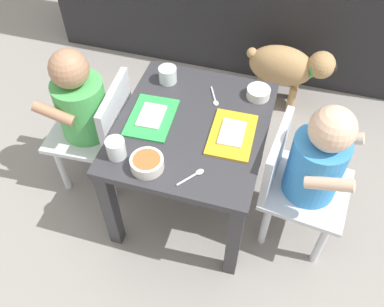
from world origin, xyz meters
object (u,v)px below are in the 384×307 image
Objects in this scene: water_cup_right at (168,76)px; veggie_bowl_near at (147,163)px; seated_child_left at (84,107)px; spoon_by_right_tray at (193,176)px; seated_child_right at (313,164)px; spoon_by_left_tray at (214,98)px; food_tray_left at (152,117)px; dog at (287,67)px; cereal_bowl_right_side at (258,92)px; dining_table at (192,140)px; water_cup_left at (116,149)px; food_tray_right at (232,134)px.

water_cup_right reaches higher than veggie_bowl_near.
seated_child_left is 0.52m from spoon_by_right_tray.
spoon_by_left_tray is at bearing 155.29° from seated_child_right.
food_tray_left is at bearing 136.04° from spoon_by_right_tray.
cereal_bowl_right_side is at bearing -98.91° from dog.
water_cup_right is (-0.15, 0.19, 0.10)m from dining_table.
water_cup_right is 0.20m from spoon_by_left_tray.
food_tray_left is 3.30× the size of water_cup_left.
seated_child_right reaches higher than dining_table.
seated_child_right reaches higher than water_cup_right.
dog is 0.83m from food_tray_left.
seated_child_right is at bearing -3.74° from dining_table.
dog is at bearing 80.00° from food_tray_right.
water_cup_right is 0.64× the size of veggie_bowl_near.
water_cup_left reaches higher than spoon_by_left_tray.
water_cup_right reaches higher than food_tray_right.
seated_child_right reaches higher than spoon_by_left_tray.
dining_table is at bearing 107.22° from spoon_by_right_tray.
dog is 0.68m from water_cup_right.
seated_child_left is 6.57× the size of spoon_by_left_tray.
water_cup_right reaches higher than cereal_bowl_right_side.
veggie_bowl_near is (0.06, -0.20, 0.02)m from food_tray_left.
cereal_bowl_right_side is at bearing 46.52° from water_cup_left.
seated_child_right is 0.62m from water_cup_left.
seated_child_left is 0.47m from spoon_by_left_tray.
seated_child_left is 9.50× the size of water_cup_right.
food_tray_right is 0.30m from veggie_bowl_near.
food_tray_left is 0.28m from spoon_by_right_tray.
seated_child_left is 0.63m from cereal_bowl_right_side.
seated_child_right is 9.62× the size of water_cup_right.
food_tray_left is at bearing 180.00° from food_tray_right.
dining_table is 2.70× the size of food_tray_right.
food_tray_right is at bearing -2.48° from seated_child_left.
food_tray_left is at bearing 178.39° from seated_child_right.
spoon_by_right_tray is (0.20, -0.20, -0.00)m from food_tray_left.
food_tray_left is at bearing -147.14° from cereal_bowl_right_side.
water_cup_right is at bearing 92.43° from food_tray_left.
spoon_by_left_tray reaches higher than dog.
water_cup_left is at bearing -42.90° from seated_child_left.
veggie_bowl_near is 1.19× the size of spoon_by_right_tray.
spoon_by_right_tray reaches higher than dog.
food_tray_right is 2.24× the size of spoon_by_left_tray.
spoon_by_right_tray is (0.02, -0.35, 0.00)m from spoon_by_left_tray.
dog is 4.78× the size of spoon_by_right_tray.
water_cup_right is 0.80× the size of cereal_bowl_right_side.
water_cup_right is at bearing 127.96° from dining_table.
veggie_bowl_near is (-0.22, -0.20, 0.02)m from food_tray_right.
water_cup_left is at bearing -117.10° from dog.
spoon_by_right_tray is at bearing 2.43° from veggie_bowl_near.
dog is at bearing 81.09° from cereal_bowl_right_side.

